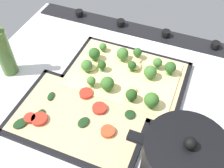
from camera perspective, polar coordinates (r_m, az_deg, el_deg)
ground_plane at (r=74.74cm, az=-0.86°, el=-3.55°), size 81.24×70.14×3.00cm
stove_control_panel at (r=95.05cm, az=6.54°, el=11.27°), size 78.00×7.00×2.60cm
baking_tray_front at (r=77.79cm, az=2.71°, el=1.20°), size 34.56×25.69×1.30cm
broccoli_pizza at (r=76.40cm, az=2.85°, el=2.02°), size 32.15×23.29×5.84cm
baking_tray_back at (r=69.31cm, az=-6.90°, el=-7.39°), size 34.18×23.17×1.30cm
veggie_pizza_back at (r=68.81cm, az=-7.15°, el=-7.01°), size 31.77×20.76×1.90cm
cooking_pot at (r=57.70cm, az=14.69°, el=-15.89°), size 23.44×16.56×15.53cm
oil_bottle at (r=80.63cm, az=-22.16°, el=6.56°), size 4.53×4.53×19.77cm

